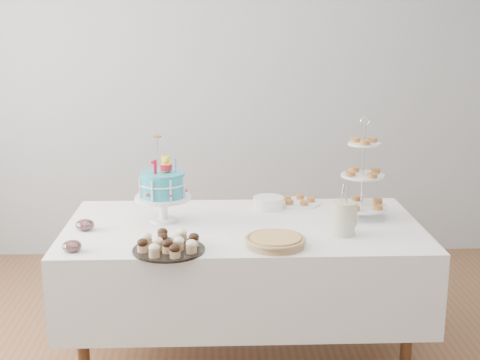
{
  "coord_description": "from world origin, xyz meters",
  "views": [
    {
      "loc": [
        -0.15,
        -3.15,
        1.87
      ],
      "look_at": [
        -0.02,
        0.3,
        1.02
      ],
      "focal_mm": 50.0,
      "sensor_mm": 36.0,
      "label": 1
    }
  ],
  "objects_px": {
    "jam_bowl_a": "(72,246)",
    "pie": "(275,241)",
    "tiered_stand": "(363,176)",
    "jam_bowl_b": "(85,225)",
    "pastry_plate": "(298,201)",
    "table": "(243,264)",
    "plate_stack": "(268,203)",
    "birthday_cake": "(163,199)",
    "utensil_pitcher": "(344,217)",
    "cupcake_tray": "(169,243)"
  },
  "relations": [
    {
      "from": "pastry_plate",
      "to": "jam_bowl_a",
      "type": "relative_size",
      "value": 2.77
    },
    {
      "from": "birthday_cake",
      "to": "jam_bowl_a",
      "type": "relative_size",
      "value": 5.01
    },
    {
      "from": "birthday_cake",
      "to": "jam_bowl_a",
      "type": "xyz_separation_m",
      "value": [
        -0.4,
        -0.47,
        -0.1
      ]
    },
    {
      "from": "pastry_plate",
      "to": "utensil_pitcher",
      "type": "height_order",
      "value": "utensil_pitcher"
    },
    {
      "from": "plate_stack",
      "to": "pastry_plate",
      "type": "distance_m",
      "value": 0.21
    },
    {
      "from": "cupcake_tray",
      "to": "utensil_pitcher",
      "type": "bearing_deg",
      "value": 13.28
    },
    {
      "from": "cupcake_tray",
      "to": "jam_bowl_b",
      "type": "height_order",
      "value": "cupcake_tray"
    },
    {
      "from": "cupcake_tray",
      "to": "pastry_plate",
      "type": "relative_size",
      "value": 1.34
    },
    {
      "from": "jam_bowl_a",
      "to": "utensil_pitcher",
      "type": "bearing_deg",
      "value": 8.42
    },
    {
      "from": "pie",
      "to": "pastry_plate",
      "type": "bearing_deg",
      "value": 74.72
    },
    {
      "from": "jam_bowl_b",
      "to": "utensil_pitcher",
      "type": "height_order",
      "value": "utensil_pitcher"
    },
    {
      "from": "plate_stack",
      "to": "jam_bowl_b",
      "type": "relative_size",
      "value": 1.81
    },
    {
      "from": "table",
      "to": "tiered_stand",
      "type": "distance_m",
      "value": 0.82
    },
    {
      "from": "tiered_stand",
      "to": "jam_bowl_a",
      "type": "height_order",
      "value": "tiered_stand"
    },
    {
      "from": "pastry_plate",
      "to": "table",
      "type": "bearing_deg",
      "value": -131.02
    },
    {
      "from": "tiered_stand",
      "to": "plate_stack",
      "type": "distance_m",
      "value": 0.58
    },
    {
      "from": "pie",
      "to": "table",
      "type": "bearing_deg",
      "value": 112.19
    },
    {
      "from": "pie",
      "to": "pastry_plate",
      "type": "relative_size",
      "value": 1.16
    },
    {
      "from": "tiered_stand",
      "to": "pastry_plate",
      "type": "bearing_deg",
      "value": 138.53
    },
    {
      "from": "birthday_cake",
      "to": "pastry_plate",
      "type": "relative_size",
      "value": 1.81
    },
    {
      "from": "table",
      "to": "jam_bowl_a",
      "type": "xyz_separation_m",
      "value": [
        -0.84,
        -0.39,
        0.25
      ]
    },
    {
      "from": "tiered_stand",
      "to": "plate_stack",
      "type": "xyz_separation_m",
      "value": [
        -0.51,
        0.19,
        -0.2
      ]
    },
    {
      "from": "utensil_pitcher",
      "to": "jam_bowl_a",
      "type": "bearing_deg",
      "value": -151.53
    },
    {
      "from": "table",
      "to": "utensil_pitcher",
      "type": "bearing_deg",
      "value": -20.53
    },
    {
      "from": "table",
      "to": "pie",
      "type": "bearing_deg",
      "value": -67.81
    },
    {
      "from": "jam_bowl_a",
      "to": "pie",
      "type": "bearing_deg",
      "value": 2.34
    },
    {
      "from": "utensil_pitcher",
      "to": "plate_stack",
      "type": "bearing_deg",
      "value": 145.14
    },
    {
      "from": "plate_stack",
      "to": "tiered_stand",
      "type": "bearing_deg",
      "value": -20.49
    },
    {
      "from": "cupcake_tray",
      "to": "pastry_plate",
      "type": "bearing_deg",
      "value": 47.83
    },
    {
      "from": "tiered_stand",
      "to": "utensil_pitcher",
      "type": "relative_size",
      "value": 2.13
    },
    {
      "from": "table",
      "to": "jam_bowl_b",
      "type": "height_order",
      "value": "jam_bowl_b"
    },
    {
      "from": "cupcake_tray",
      "to": "plate_stack",
      "type": "height_order",
      "value": "cupcake_tray"
    },
    {
      "from": "pastry_plate",
      "to": "plate_stack",
      "type": "bearing_deg",
      "value": -153.82
    },
    {
      "from": "birthday_cake",
      "to": "plate_stack",
      "type": "height_order",
      "value": "birthday_cake"
    },
    {
      "from": "pie",
      "to": "utensil_pitcher",
      "type": "bearing_deg",
      "value": 23.52
    },
    {
      "from": "pastry_plate",
      "to": "jam_bowl_a",
      "type": "height_order",
      "value": "jam_bowl_a"
    },
    {
      "from": "tiered_stand",
      "to": "jam_bowl_b",
      "type": "distance_m",
      "value": 1.53
    },
    {
      "from": "pastry_plate",
      "to": "birthday_cake",
      "type": "bearing_deg",
      "value": -157.67
    },
    {
      "from": "plate_stack",
      "to": "jam_bowl_a",
      "type": "relative_size",
      "value": 1.9
    },
    {
      "from": "pie",
      "to": "tiered_stand",
      "type": "relative_size",
      "value": 0.53
    },
    {
      "from": "pie",
      "to": "tiered_stand",
      "type": "xyz_separation_m",
      "value": [
        0.52,
        0.47,
        0.21
      ]
    },
    {
      "from": "pastry_plate",
      "to": "jam_bowl_a",
      "type": "distance_m",
      "value": 1.43
    },
    {
      "from": "cupcake_tray",
      "to": "jam_bowl_b",
      "type": "distance_m",
      "value": 0.58
    },
    {
      "from": "jam_bowl_a",
      "to": "utensil_pitcher",
      "type": "distance_m",
      "value": 1.37
    },
    {
      "from": "table",
      "to": "pastry_plate",
      "type": "height_order",
      "value": "pastry_plate"
    },
    {
      "from": "jam_bowl_b",
      "to": "birthday_cake",
      "type": "bearing_deg",
      "value": 18.67
    },
    {
      "from": "cupcake_tray",
      "to": "jam_bowl_a",
      "type": "bearing_deg",
      "value": 178.83
    },
    {
      "from": "birthday_cake",
      "to": "tiered_stand",
      "type": "relative_size",
      "value": 0.83
    },
    {
      "from": "cupcake_tray",
      "to": "plate_stack",
      "type": "bearing_deg",
      "value": 52.84
    },
    {
      "from": "tiered_stand",
      "to": "utensil_pitcher",
      "type": "height_order",
      "value": "tiered_stand"
    }
  ]
}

